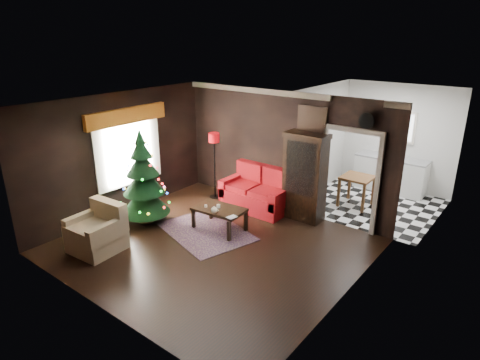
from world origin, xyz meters
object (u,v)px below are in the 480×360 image
Objects in this scene: armchair at (96,229)px; coffee_table at (219,219)px; christmas_tree at (143,178)px; teapot at (214,210)px; wall_clock at (367,121)px; floor_lamp at (215,166)px; kitchen_table at (356,191)px; loveseat at (256,189)px; curio_cabinet at (305,179)px.

armchair is 0.87× the size of coffee_table.
teapot is at bearing 16.34° from christmas_tree.
coffee_table is 3.38× the size of wall_clock.
floor_lamp is 3.54m from kitchen_table.
coffee_table is at bearing -142.45° from wall_clock.
loveseat is 3.04m from wall_clock.
kitchen_table is at bearing 48.84° from christmas_tree.
wall_clock is (2.33, 1.79, 2.13)m from coffee_table.
armchair is (0.23, -1.40, -0.59)m from christmas_tree.
armchair is at bearing -121.25° from coffee_table.
wall_clock is (2.23, 2.05, 1.81)m from teapot.
teapot is (-1.03, -1.87, -0.38)m from curio_cabinet.
armchair reaches higher than kitchen_table.
loveseat reaches higher than armchair.
armchair is 2.51m from coffee_table.
christmas_tree is at bearing -96.04° from floor_lamp.
christmas_tree is 13.04× the size of teapot.
floor_lamp is (-2.43, -0.27, -0.12)m from curio_cabinet.
coffee_table is at bearing -89.00° from loveseat.
armchair reaches higher than coffee_table.
christmas_tree reaches higher than curio_cabinet.
christmas_tree is at bearing -163.66° from teapot.
christmas_tree is at bearing -125.20° from loveseat.
armchair is (-1.27, -3.52, -0.04)m from loveseat.
curio_cabinet reaches higher than floor_lamp.
teapot reaches higher than coffee_table.
wall_clock reaches higher than kitchen_table.
kitchen_table is (0.65, 1.43, -0.57)m from curio_cabinet.
teapot is 0.49× the size of wall_clock.
wall_clock reaches higher than armchair.
floor_lamp is at bearing 85.81° from armchair.
christmas_tree reaches higher than kitchen_table.
curio_cabinet is 0.93× the size of christmas_tree.
teapot is at bearing -118.94° from curio_cabinet.
teapot is (1.61, 0.47, -0.48)m from christmas_tree.
kitchen_table is at bearing 42.51° from loveseat.
kitchen_table is (3.07, 5.17, -0.09)m from armchair.
wall_clock reaches higher than teapot.
curio_cabinet is at bearing -114.44° from kitchen_table.
kitchen_table is (1.68, 3.30, -0.20)m from teapot.
teapot is (0.12, -1.65, 0.07)m from loveseat.
kitchen_table is (1.78, 3.04, 0.12)m from coffee_table.
coffee_table is (1.52, 0.73, -0.80)m from christmas_tree.
loveseat is 1.81× the size of armchair.
curio_cabinet is at bearing 10.83° from loveseat.
wall_clock reaches higher than christmas_tree.
floor_lamp is 1.96m from coffee_table.
loveseat is 1.65m from teapot.
loveseat is 0.89× the size of curio_cabinet.
christmas_tree is (-0.22, -2.08, 0.22)m from floor_lamp.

